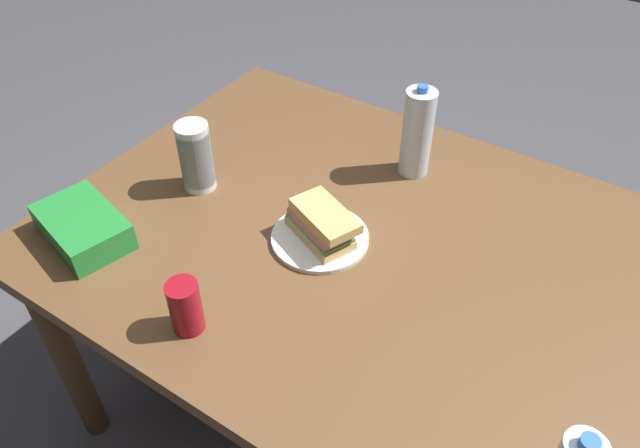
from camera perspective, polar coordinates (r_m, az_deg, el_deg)
ground_plane at (r=2.06m, az=2.24°, el=-17.18°), size 8.00×8.00×0.00m
dining_table at (r=1.52m, az=2.92°, el=-3.80°), size 1.42×1.09×0.78m
paper_plate at (r=1.44m, az=0.00°, el=-1.30°), size 0.23×0.23×0.01m
sandwich at (r=1.40m, az=0.15°, el=0.03°), size 0.21×0.15×0.08m
soda_can_red at (r=1.25m, az=-12.45°, el=-7.55°), size 0.07×0.07×0.12m
chip_bag at (r=1.53m, az=-21.24°, el=-0.27°), size 0.26×0.20×0.07m
plastic_cup_stack at (r=1.57m, az=-11.51°, el=6.17°), size 0.08×0.08×0.18m
water_bottle_spare at (r=1.60m, az=8.93°, el=8.45°), size 0.08×0.08×0.25m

